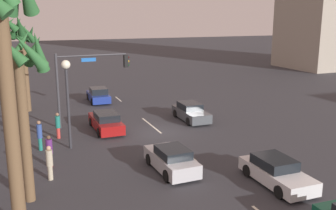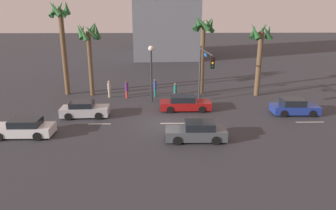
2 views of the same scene
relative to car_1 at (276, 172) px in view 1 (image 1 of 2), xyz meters
name	(u,v)px [view 1 (image 1 of 2)]	position (x,y,z in m)	size (l,w,h in m)	color
ground_plane	(160,132)	(10.47, 2.43, -0.62)	(220.00, 220.00, 0.00)	#333338
lane_stripe_2	(190,156)	(5.08, 2.43, -0.62)	(1.84, 0.14, 0.01)	silver
lane_stripe_3	(157,130)	(11.09, 2.43, -0.62)	(1.98, 0.14, 0.01)	silver
lane_stripe_4	(147,122)	(13.38, 2.43, -0.62)	(2.36, 0.14, 0.01)	silver
lane_stripe_5	(118,99)	(22.59, 2.43, -0.62)	(2.36, 0.14, 0.01)	silver
car_1	(276,172)	(0.00, 0.00, 0.00)	(4.40, 1.91, 1.34)	silver
car_2	(171,160)	(3.47, 4.30, 0.02)	(4.15, 1.93, 1.38)	#B7B7BC
car_3	(98,95)	(22.09, 4.54, 0.03)	(4.07, 1.94, 1.43)	navy
car_4	(191,112)	(12.67, -1.08, 0.02)	(4.34, 1.86, 1.40)	#474C51
car_5	(106,122)	(12.37, 5.95, 0.02)	(4.70, 1.87, 1.38)	maroon
traffic_signal	(85,76)	(14.23, 7.05, 3.26)	(0.59, 5.70, 5.63)	#38383D
streetlamp	(67,87)	(9.22, 8.96, 3.39)	(0.56, 0.56, 5.67)	#2D2D33
pedestrian_0	(50,162)	(4.66, 10.59, 0.36)	(0.36, 0.36, 1.85)	#B2A58C
pedestrian_1	(58,125)	(11.65, 9.45, 0.35)	(0.33, 0.33, 1.82)	#BF3833
pedestrian_2	(49,150)	(6.53, 10.44, 0.34)	(0.41, 0.41, 1.83)	#BF3833
pedestrian_3	(40,135)	(9.54, 10.77, 0.42)	(0.41, 0.41, 1.94)	#1E7266
palm_tree_0	(3,52)	(-0.25, 12.14, 6.46)	(2.23, 2.63, 10.05)	brown
palm_tree_1	(8,46)	(14.78, 12.21, 5.59)	(2.58, 2.72, 8.49)	brown
palm_tree_2	(24,50)	(20.63, 11.10, 4.76)	(2.55, 2.53, 7.83)	brown
palm_tree_3	(21,73)	(2.63, 11.61, 5.31)	(2.68, 2.55, 7.93)	brown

